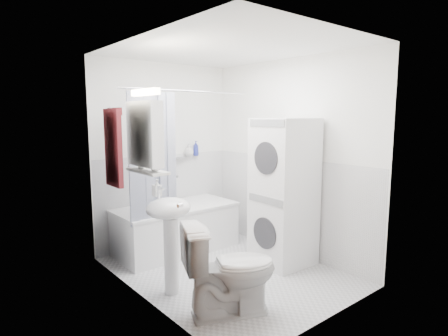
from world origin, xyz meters
TOP-DOWN VIEW (x-y plane):
  - floor at (0.00, 0.00)m, footprint 2.60×2.60m
  - room_walls at (0.00, 0.00)m, footprint 2.60×2.60m
  - wainscot at (0.00, 0.29)m, footprint 1.98×2.58m
  - door at (-0.95, -0.55)m, footprint 0.05×2.00m
  - bathtub at (-0.07, 0.92)m, footprint 1.53×0.72m
  - tub_spout at (0.13, 1.25)m, footprint 0.04×0.12m
  - curtain_rod at (-0.07, 0.62)m, footprint 1.71×0.02m
  - shower_curtain at (-0.55, 0.62)m, footprint 0.55×0.02m
  - sink at (-0.75, -0.05)m, footprint 0.44×0.37m
  - medicine_cabinet at (-0.90, 0.10)m, footprint 0.13×0.50m
  - shelf at (-0.89, 0.10)m, footprint 0.18×0.54m
  - shower_caddy at (0.18, 1.24)m, footprint 0.22×0.06m
  - towel at (-0.94, 0.75)m, footprint 0.07×0.35m
  - washer_dryer at (0.68, -0.21)m, footprint 0.63×0.63m
  - toilet at (-0.55, -0.70)m, footprint 0.93×0.75m
  - soap_pump at (-0.71, 0.25)m, footprint 0.08×0.17m
  - shelf_bottle at (-0.89, -0.05)m, footprint 0.07×0.18m
  - shelf_cup at (-0.89, 0.22)m, footprint 0.10×0.09m
  - shampoo_a at (0.35, 1.24)m, footprint 0.13×0.17m
  - shampoo_b at (0.47, 1.24)m, footprint 0.08×0.21m

SIDE VIEW (x-z plane):
  - floor at x=0.00m, z-range 0.00..0.00m
  - bathtub at x=-0.07m, z-range 0.03..0.61m
  - toilet at x=-0.55m, z-range 0.00..0.80m
  - wainscot at x=0.00m, z-range -0.69..1.89m
  - sink at x=-0.75m, z-range 0.18..1.22m
  - washer_dryer at x=0.68m, z-range 0.00..1.69m
  - tub_spout at x=0.13m, z-range 0.88..0.92m
  - soap_pump at x=-0.71m, z-range 0.91..0.99m
  - door at x=-0.95m, z-range 0.00..2.00m
  - shower_caddy at x=0.18m, z-range 1.14..1.16m
  - shelf at x=-0.89m, z-range 1.19..1.21m
  - shampoo_b at x=0.47m, z-range 1.16..1.24m
  - shampoo_a at x=0.35m, z-range 1.16..1.29m
  - shelf_bottle at x=-0.89m, z-range 1.21..1.28m
  - shower_curtain at x=-0.55m, z-range 0.52..1.98m
  - shelf_cup at x=-0.89m, z-range 1.21..1.31m
  - towel at x=-0.94m, z-range 0.97..1.82m
  - room_walls at x=0.00m, z-range 0.19..2.79m
  - medicine_cabinet at x=-0.90m, z-range 1.21..1.92m
  - curtain_rod at x=-0.07m, z-range 1.99..2.01m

